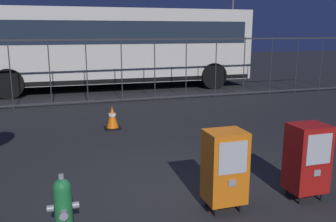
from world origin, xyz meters
TOP-DOWN VIEW (x-y plane):
  - ground_plane at (0.00, 0.00)m, footprint 60.00×60.00m
  - fire_hydrant at (-1.47, -0.71)m, footprint 0.33×0.32m
  - newspaper_box_primary at (0.46, -0.60)m, footprint 0.48×0.42m
  - newspaper_box_secondary at (1.64, -0.64)m, footprint 0.48×0.42m
  - traffic_cone at (-0.26, 3.68)m, footprint 0.36×0.36m
  - fence_barrier at (0.00, 6.68)m, footprint 18.03×0.04m
  - bus_near at (0.76, 9.68)m, footprint 10.53×2.87m
  - bus_far at (-3.16, 13.22)m, footprint 10.53×2.90m

SIDE VIEW (x-z plane):
  - ground_plane at x=0.00m, z-range 0.00..0.00m
  - traffic_cone at x=-0.26m, z-range -0.01..0.52m
  - fire_hydrant at x=-1.47m, z-range -0.02..0.72m
  - newspaper_box_primary at x=0.46m, z-range 0.06..1.08m
  - newspaper_box_secondary at x=1.64m, z-range 0.06..1.08m
  - fence_barrier at x=0.00m, z-range 0.02..2.02m
  - bus_near at x=0.76m, z-range 0.21..3.21m
  - bus_far at x=-3.16m, z-range 0.21..3.21m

